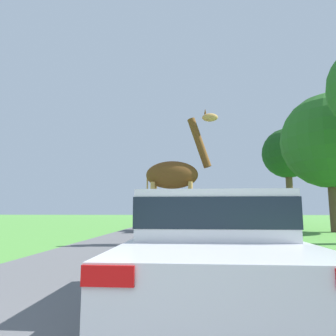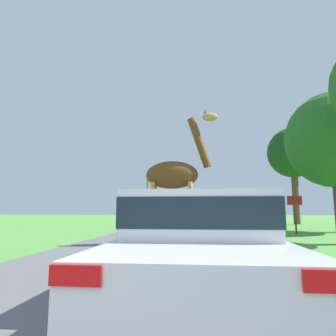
{
  "view_description": "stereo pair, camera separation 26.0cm",
  "coord_description": "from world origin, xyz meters",
  "px_view_note": "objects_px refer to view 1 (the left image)",
  "views": [
    {
      "loc": [
        0.59,
        0.21,
        1.15
      ],
      "look_at": [
        -0.24,
        10.58,
        2.63
      ],
      "focal_mm": 32.0,
      "sensor_mm": 36.0,
      "label": 1
    },
    {
      "loc": [
        0.85,
        0.23,
        1.15
      ],
      "look_at": [
        -0.24,
        10.58,
        2.63
      ],
      "focal_mm": 32.0,
      "sensor_mm": 36.0,
      "label": 2
    }
  ],
  "objects_px": {
    "tree_left_edge": "(330,141)",
    "sign_post": "(291,208)",
    "car_lead_maroon": "(211,241)",
    "car_far_ahead": "(227,222)",
    "giraffe_near_road": "(175,176)",
    "car_queue_right": "(190,215)",
    "car_verge_right": "(217,217)",
    "car_queue_left": "(159,218)",
    "tree_centre_back": "(288,154)"
  },
  "relations": [
    {
      "from": "car_queue_right",
      "to": "tree_left_edge",
      "type": "distance_m",
      "value": 13.28
    },
    {
      "from": "car_queue_right",
      "to": "car_queue_left",
      "type": "relative_size",
      "value": 0.97
    },
    {
      "from": "tree_left_edge",
      "to": "sign_post",
      "type": "xyz_separation_m",
      "value": [
        -2.9,
        -1.78,
        -3.71
      ]
    },
    {
      "from": "car_queue_right",
      "to": "sign_post",
      "type": "distance_m",
      "value": 12.6
    },
    {
      "from": "tree_left_edge",
      "to": "sign_post",
      "type": "bearing_deg",
      "value": -148.41
    },
    {
      "from": "car_queue_right",
      "to": "car_verge_right",
      "type": "relative_size",
      "value": 0.93
    },
    {
      "from": "car_queue_left",
      "to": "tree_centre_back",
      "type": "xyz_separation_m",
      "value": [
        10.38,
        9.11,
        5.39
      ]
    },
    {
      "from": "car_verge_right",
      "to": "tree_left_edge",
      "type": "height_order",
      "value": "tree_left_edge"
    },
    {
      "from": "tree_centre_back",
      "to": "sign_post",
      "type": "height_order",
      "value": "tree_centre_back"
    },
    {
      "from": "car_lead_maroon",
      "to": "tree_left_edge",
      "type": "bearing_deg",
      "value": 59.64
    },
    {
      "from": "car_queue_right",
      "to": "car_queue_left",
      "type": "xyz_separation_m",
      "value": [
        -1.75,
        -9.2,
        -0.02
      ]
    },
    {
      "from": "car_lead_maroon",
      "to": "car_queue_left",
      "type": "xyz_separation_m",
      "value": [
        -2.17,
        13.38,
        -0.02
      ]
    },
    {
      "from": "car_far_ahead",
      "to": "car_verge_right",
      "type": "relative_size",
      "value": 0.91
    },
    {
      "from": "car_lead_maroon",
      "to": "tree_centre_back",
      "type": "distance_m",
      "value": 24.54
    },
    {
      "from": "car_lead_maroon",
      "to": "car_far_ahead",
      "type": "height_order",
      "value": "car_lead_maroon"
    },
    {
      "from": "car_queue_right",
      "to": "car_verge_right",
      "type": "bearing_deg",
      "value": -70.61
    },
    {
      "from": "car_far_ahead",
      "to": "tree_left_edge",
      "type": "xyz_separation_m",
      "value": [
        6.23,
        3.4,
        4.35
      ]
    },
    {
      "from": "car_queue_right",
      "to": "car_far_ahead",
      "type": "bearing_deg",
      "value": -82.61
    },
    {
      "from": "giraffe_near_road",
      "to": "car_verge_right",
      "type": "height_order",
      "value": "giraffe_near_road"
    },
    {
      "from": "car_verge_right",
      "to": "tree_centre_back",
      "type": "height_order",
      "value": "tree_centre_back"
    },
    {
      "from": "car_queue_left",
      "to": "car_verge_right",
      "type": "bearing_deg",
      "value": 45.66
    },
    {
      "from": "car_verge_right",
      "to": "car_far_ahead",
      "type": "bearing_deg",
      "value": -91.58
    },
    {
      "from": "car_far_ahead",
      "to": "tree_centre_back",
      "type": "bearing_deg",
      "value": 62.07
    },
    {
      "from": "car_queue_left",
      "to": "sign_post",
      "type": "relative_size",
      "value": 2.35
    },
    {
      "from": "tree_centre_back",
      "to": "car_queue_left",
      "type": "bearing_deg",
      "value": -138.72
    },
    {
      "from": "car_queue_right",
      "to": "tree_centre_back",
      "type": "height_order",
      "value": "tree_centre_back"
    },
    {
      "from": "car_lead_maroon",
      "to": "car_verge_right",
      "type": "bearing_deg",
      "value": 84.99
    },
    {
      "from": "car_lead_maroon",
      "to": "sign_post",
      "type": "distance_m",
      "value": 11.99
    },
    {
      "from": "car_far_ahead",
      "to": "tree_left_edge",
      "type": "bearing_deg",
      "value": 28.61
    },
    {
      "from": "car_verge_right",
      "to": "tree_centre_back",
      "type": "xyz_separation_m",
      "value": [
        6.71,
        5.36,
        5.4
      ]
    },
    {
      "from": "sign_post",
      "to": "car_lead_maroon",
      "type": "bearing_deg",
      "value": -112.69
    },
    {
      "from": "sign_post",
      "to": "car_verge_right",
      "type": "bearing_deg",
      "value": 117.15
    },
    {
      "from": "car_lead_maroon",
      "to": "car_queue_left",
      "type": "distance_m",
      "value": 13.56
    },
    {
      "from": "tree_left_edge",
      "to": "sign_post",
      "type": "height_order",
      "value": "tree_left_edge"
    },
    {
      "from": "giraffe_near_road",
      "to": "car_queue_right",
      "type": "xyz_separation_m",
      "value": [
        0.4,
        16.39,
        -1.6
      ]
    },
    {
      "from": "car_queue_left",
      "to": "tree_centre_back",
      "type": "distance_m",
      "value": 14.83
    },
    {
      "from": "car_verge_right",
      "to": "sign_post",
      "type": "bearing_deg",
      "value": -62.85
    },
    {
      "from": "car_queue_left",
      "to": "car_verge_right",
      "type": "height_order",
      "value": "car_queue_left"
    },
    {
      "from": "car_lead_maroon",
      "to": "tree_centre_back",
      "type": "bearing_deg",
      "value": 69.95
    },
    {
      "from": "giraffe_near_road",
      "to": "car_queue_right",
      "type": "height_order",
      "value": "giraffe_near_road"
    },
    {
      "from": "car_queue_right",
      "to": "car_queue_left",
      "type": "distance_m",
      "value": 9.37
    },
    {
      "from": "car_queue_left",
      "to": "sign_post",
      "type": "height_order",
      "value": "sign_post"
    },
    {
      "from": "car_lead_maroon",
      "to": "car_queue_right",
      "type": "distance_m",
      "value": 22.59
    },
    {
      "from": "car_verge_right",
      "to": "tree_centre_back",
      "type": "relative_size",
      "value": 0.55
    },
    {
      "from": "car_far_ahead",
      "to": "car_verge_right",
      "type": "bearing_deg",
      "value": 88.42
    },
    {
      "from": "tree_left_edge",
      "to": "car_far_ahead",
      "type": "bearing_deg",
      "value": -151.39
    },
    {
      "from": "tree_centre_back",
      "to": "giraffe_near_road",
      "type": "bearing_deg",
      "value": -118.98
    },
    {
      "from": "car_lead_maroon",
      "to": "tree_centre_back",
      "type": "xyz_separation_m",
      "value": [
        8.21,
        22.5,
        5.37
      ]
    },
    {
      "from": "car_queue_left",
      "to": "car_far_ahead",
      "type": "distance_m",
      "value": 5.25
    },
    {
      "from": "tree_left_edge",
      "to": "car_verge_right",
      "type": "bearing_deg",
      "value": 144.44
    }
  ]
}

